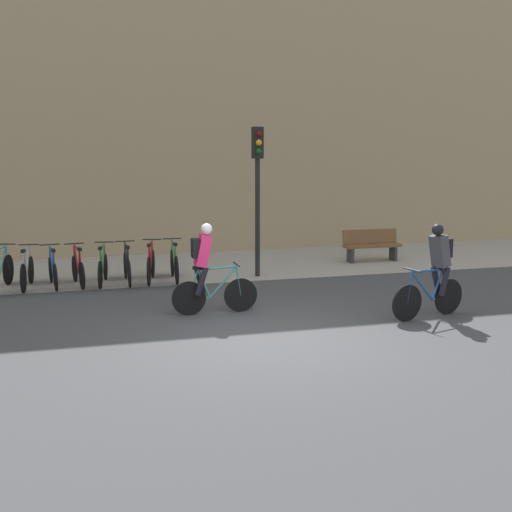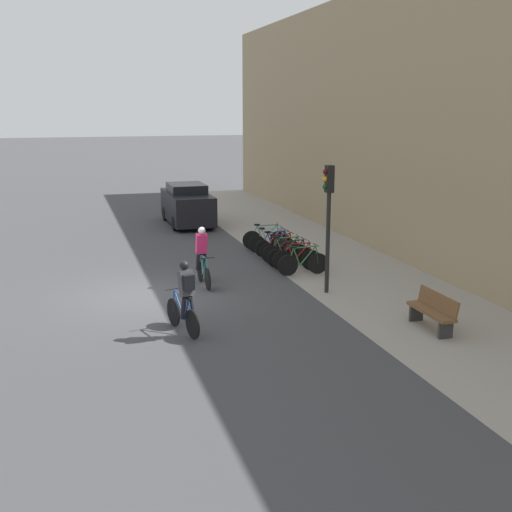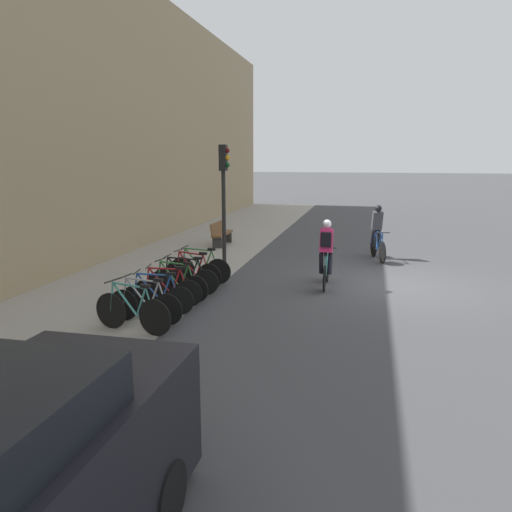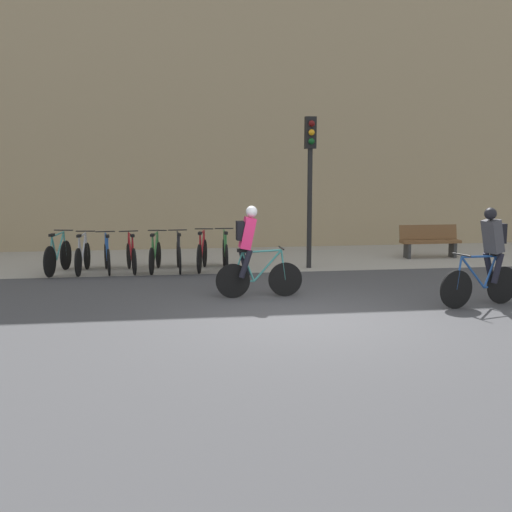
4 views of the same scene
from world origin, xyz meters
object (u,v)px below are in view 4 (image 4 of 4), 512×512
object	(u,v)px
parked_bike_3	(131,256)
bench	(430,241)
cyclist_pink	(251,249)
traffic_light_pole	(310,164)
cyclist_grey	(489,254)
parked_bike_1	(83,256)
parked_bike_6	(202,254)
parked_bike_5	(179,255)
parked_bike_0	(58,256)
parked_bike_7	(225,253)
parked_bike_4	(155,255)
parked_bike_2	(107,256)

from	to	relation	value
parked_bike_3	bench	xyz separation A→B (m)	(7.97, 1.17, 0.08)
cyclist_pink	traffic_light_pole	distance (m)	4.09
cyclist_grey	bench	world-z (taller)	cyclist_grey
parked_bike_1	traffic_light_pole	distance (m)	5.86
bench	traffic_light_pole	bearing A→B (deg)	-161.42
cyclist_pink	parked_bike_6	world-z (taller)	cyclist_pink
cyclist_pink	bench	bearing A→B (deg)	38.88
parked_bike_1	parked_bike_3	size ratio (longest dim) A/B	1.06
traffic_light_pole	parked_bike_6	bearing A→B (deg)	178.63
cyclist_grey	parked_bike_5	world-z (taller)	cyclist_grey
cyclist_grey	parked_bike_0	world-z (taller)	cyclist_grey
parked_bike_0	traffic_light_pole	world-z (taller)	traffic_light_pole
parked_bike_7	traffic_light_pole	xyz separation A→B (m)	(2.07, -0.06, 2.14)
parked_bike_4	bench	bearing A→B (deg)	8.94
parked_bike_1	parked_bike_5	size ratio (longest dim) A/B	0.98
parked_bike_0	parked_bike_7	xyz separation A→B (m)	(3.94, -0.00, -0.01)
cyclist_pink	parked_bike_2	bearing A→B (deg)	132.02
cyclist_pink	parked_bike_5	bearing A→B (deg)	111.39
cyclist_grey	parked_bike_4	bearing A→B (deg)	142.65
parked_bike_3	parked_bike_7	world-z (taller)	parked_bike_7
cyclist_pink	parked_bike_0	bearing A→B (deg)	141.15
cyclist_grey	parked_bike_2	size ratio (longest dim) A/B	1.13
cyclist_grey	parked_bike_5	distance (m)	7.18
parked_bike_5	traffic_light_pole	distance (m)	3.85
parked_bike_2	bench	xyz separation A→B (m)	(8.54, 1.17, 0.09)
cyclist_pink	bench	world-z (taller)	cyclist_pink
parked_bike_4	parked_bike_3	bearing A→B (deg)	179.94
parked_bike_0	bench	bearing A→B (deg)	6.88
parked_bike_6	parked_bike_5	bearing A→B (deg)	-179.80
cyclist_pink	parked_bike_3	world-z (taller)	cyclist_pink
parked_bike_2	parked_bike_4	size ratio (longest dim) A/B	0.97
parked_bike_3	parked_bike_0	bearing A→B (deg)	179.99
cyclist_pink	parked_bike_6	distance (m)	3.44
parked_bike_1	bench	world-z (taller)	parked_bike_1
parked_bike_1	parked_bike_7	bearing A→B (deg)	0.00
cyclist_grey	parked_bike_3	xyz separation A→B (m)	(-6.60, 4.61, -0.56)
parked_bike_2	traffic_light_pole	xyz separation A→B (m)	(4.88, -0.06, 2.16)
parked_bike_1	parked_bike_4	xyz separation A→B (m)	(1.69, -0.00, -0.00)
parked_bike_6	parked_bike_7	bearing A→B (deg)	-0.08
parked_bike_2	parked_bike_6	size ratio (longest dim) A/B	0.98
parked_bike_0	parked_bike_1	distance (m)	0.56
parked_bike_3	traffic_light_pole	size ratio (longest dim) A/B	0.42
cyclist_pink	parked_bike_7	bearing A→B (deg)	92.99
parked_bike_1	parked_bike_7	world-z (taller)	parked_bike_7
parked_bike_7	cyclist_grey	bearing A→B (deg)	-46.65
parked_bike_1	parked_bike_2	distance (m)	0.56
parked_bike_0	cyclist_pink	bearing A→B (deg)	-38.85
parked_bike_0	parked_bike_6	world-z (taller)	parked_bike_0
parked_bike_3	cyclist_pink	bearing A→B (deg)	-53.83
cyclist_grey	parked_bike_1	bearing A→B (deg)	149.18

